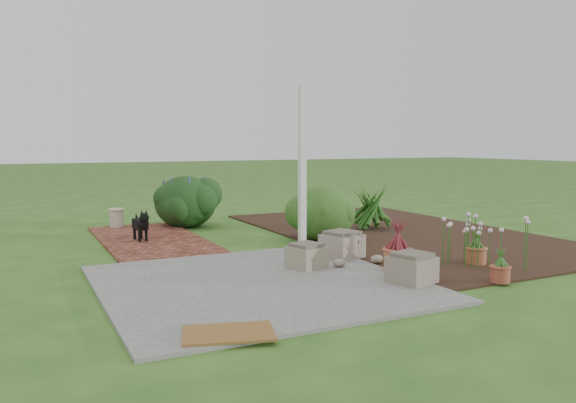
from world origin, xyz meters
name	(u,v)px	position (x,y,z in m)	size (l,w,h in m)	color
ground	(288,250)	(0.00, 0.00, 0.00)	(80.00, 80.00, 0.00)	#2C5D1D
concrete_patio	(258,283)	(-1.25, -1.75, 0.02)	(3.50, 3.50, 0.04)	#5E5D5B
brick_path	(151,239)	(-1.70, 1.75, 0.02)	(1.60, 3.50, 0.04)	#5D271D
garden_bed	(399,233)	(2.50, 0.50, 0.01)	(4.00, 7.00, 0.03)	black
veranda_post	(302,168)	(0.30, 0.10, 1.25)	(0.10, 0.10, 2.50)	white
stone_trough_near	(412,269)	(0.33, -2.56, 0.19)	(0.44, 0.44, 0.30)	#706154
stone_trough_mid	(307,257)	(-0.40, -1.35, 0.18)	(0.41, 0.41, 0.27)	#7B755C
stone_trough_far	(342,246)	(0.36, -0.99, 0.20)	(0.48, 0.48, 0.32)	gray
coir_doormat	(228,333)	(-2.18, -3.29, 0.05)	(0.76, 0.49, 0.02)	brown
black_dog	(141,224)	(-1.89, 1.59, 0.32)	(0.20, 0.55, 0.47)	black
cream_ceramic_urn	(116,218)	(-2.00, 3.33, 0.21)	(0.26, 0.26, 0.34)	beige
evergreen_shrub	(322,212)	(0.86, 0.44, 0.49)	(1.08, 1.08, 0.92)	#113C0F
agapanthus_clump_back	(371,203)	(2.27, 1.06, 0.51)	(1.08, 1.08, 0.97)	#16360D
agapanthus_clump_front	(317,198)	(2.13, 2.90, 0.44)	(0.93, 0.93, 0.82)	#173C10
pink_flower_patch	(487,242)	(1.74, -2.32, 0.36)	(1.04, 1.04, 0.66)	#113D0F
terracotta_pot_bronze	(397,260)	(0.57, -1.97, 0.17)	(0.35, 0.35, 0.28)	#AD5D3A
terracotta_pot_small_left	(476,255)	(1.77, -2.11, 0.14)	(0.26, 0.26, 0.22)	#9B5634
terracotta_pot_small_right	(500,274)	(1.27, -2.98, 0.13)	(0.22, 0.22, 0.19)	#9A4334
purple_flowering_bush	(185,201)	(-0.73, 3.03, 0.51)	(1.20, 1.20, 1.02)	black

